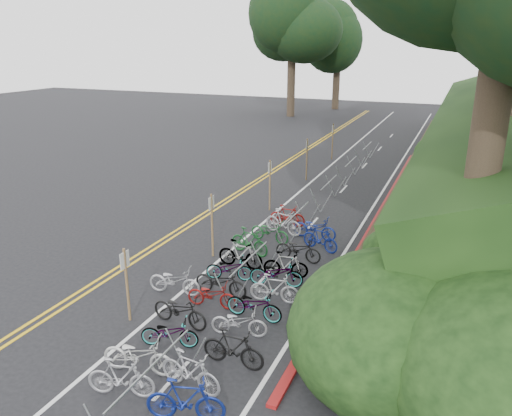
{
  "coord_description": "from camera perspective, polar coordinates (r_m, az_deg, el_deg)",
  "views": [
    {
      "loc": [
        8.94,
        -10.6,
        7.85
      ],
      "look_at": [
        1.38,
        7.43,
        1.3
      ],
      "focal_mm": 35.0,
      "sensor_mm": 36.0,
      "label": 1
    }
  ],
  "objects": [
    {
      "name": "signpost_near",
      "position": [
        15.0,
        -14.58,
        -7.95
      ],
      "size": [
        0.08,
        0.4,
        2.29
      ],
      "color": "brown",
      "rests_on": "ground"
    },
    {
      "name": "bike_front",
      "position": [
        16.58,
        -9.29,
        -8.18
      ],
      "size": [
        0.81,
        1.84,
        0.94
      ],
      "primitive_type": "imported",
      "rotation": [
        0.0,
        0.0,
        1.68
      ],
      "color": "#9E9EA3",
      "rests_on": "ground"
    },
    {
      "name": "signposts_rest",
      "position": [
        26.76,
        3.92,
        4.59
      ],
      "size": [
        0.08,
        18.4,
        2.5
      ],
      "color": "brown",
      "rests_on": "ground"
    },
    {
      "name": "bike_rack_front",
      "position": [
        11.72,
        -11.86,
        -18.53
      ],
      "size": [
        1.14,
        3.14,
        1.17
      ],
      "color": "gray",
      "rests_on": "ground"
    },
    {
      "name": "bike_racks_rest",
      "position": [
        25.32,
        8.3,
        2.28
      ],
      "size": [
        1.14,
        23.0,
        1.17
      ],
      "color": "gray",
      "rests_on": "ground"
    },
    {
      "name": "road_markings",
      "position": [
        23.64,
        0.83,
        -0.87
      ],
      "size": [
        7.47,
        80.0,
        0.01
      ],
      "color": "gold",
      "rests_on": "ground"
    },
    {
      "name": "red_curb",
      "position": [
        24.13,
        13.8,
        -0.9
      ],
      "size": [
        0.25,
        28.0,
        0.1
      ],
      "primitive_type": "cube",
      "color": "maroon",
      "rests_on": "ground"
    },
    {
      "name": "ground",
      "position": [
        15.93,
        -15.41,
        -11.73
      ],
      "size": [
        120.0,
        120.0,
        0.0
      ],
      "primitive_type": "plane",
      "color": "black",
      "rests_on": "ground"
    },
    {
      "name": "bike_valet",
      "position": [
        16.44,
        -1.12,
        -8.1
      ],
      "size": [
        3.38,
        14.0,
        1.08
      ],
      "color": "#9E9EA3",
      "rests_on": "ground"
    }
  ]
}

